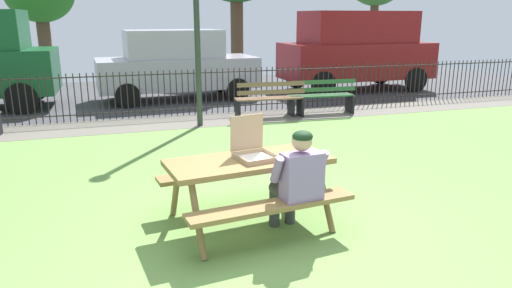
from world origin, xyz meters
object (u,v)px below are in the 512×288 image
parked_car_center (357,49)px  parked_car_left (177,64)px  adult_at_table (297,178)px  park_bench_right (321,97)px  park_bench_center (270,100)px  pizza_box_open (252,148)px  picnic_table_foreground (249,174)px

parked_car_center → parked_car_left: bearing=-180.0°
adult_at_table → park_bench_right: 6.64m
park_bench_right → adult_at_table: bearing=-117.7°
park_bench_center → park_bench_right: size_ratio=1.00×
adult_at_table → parked_car_center: 10.74m
park_bench_right → parked_car_center: 4.24m
pizza_box_open → parked_car_left: 8.55m
park_bench_center → parked_car_center: (4.01, 3.16, 0.89)m
adult_at_table → park_bench_center: size_ratio=0.73×
picnic_table_foreground → parked_car_left: 8.60m
picnic_table_foreground → park_bench_center: size_ratio=1.20×
adult_at_table → park_bench_right: adult_at_table is taller
park_bench_right → parked_car_center: parked_car_center is taller
parked_car_left → parked_car_center: (5.69, 0.00, 0.30)m
adult_at_table → picnic_table_foreground: bearing=130.0°
park_bench_center → adult_at_table: bearing=-106.7°
picnic_table_foreground → park_bench_center: park_bench_center is taller
picnic_table_foreground → park_bench_right: 6.44m
park_bench_center → parked_car_left: (-1.68, 3.16, 0.59)m
park_bench_center → parked_car_left: bearing=118.0°
picnic_table_foreground → parked_car_left: (0.46, 8.58, 0.41)m
pizza_box_open → parked_car_center: size_ratio=0.11×
picnic_table_foreground → adult_at_table: bearing=-50.0°
park_bench_center → parked_car_center: size_ratio=0.34×
adult_at_table → parked_car_center: parked_car_center is taller
pizza_box_open → park_bench_right: pizza_box_open is taller
adult_at_table → parked_car_left: size_ratio=0.27×
adult_at_table → park_bench_center: 6.14m
park_bench_center → park_bench_right: bearing=-0.0°
pizza_box_open → parked_car_left: size_ratio=0.11×
adult_at_table → parked_car_center: size_ratio=0.25×
adult_at_table → pizza_box_open: bearing=123.3°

